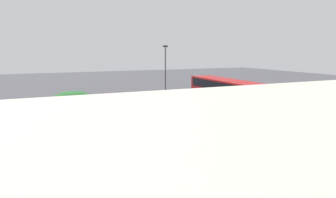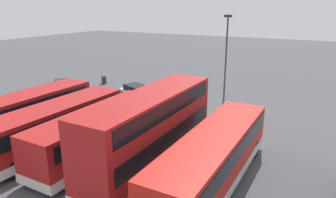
{
  "view_description": "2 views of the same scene",
  "coord_description": "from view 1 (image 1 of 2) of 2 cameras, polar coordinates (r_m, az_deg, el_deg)",
  "views": [
    {
      "loc": [
        14.3,
        36.63,
        7.6
      ],
      "look_at": [
        -0.63,
        2.59,
        1.32
      ],
      "focal_mm": 30.76,
      "sensor_mm": 36.0,
      "label": 1
    },
    {
      "loc": [
        -12.03,
        24.76,
        9.13
      ],
      "look_at": [
        0.07,
        2.18,
        1.4
      ],
      "focal_mm": 33.1,
      "sensor_mm": 36.0,
      "label": 2
    }
  ],
  "objects": [
    {
      "name": "ground_plane",
      "position": [
        40.05,
        -2.31,
        -1.35
      ],
      "size": [
        140.0,
        140.0,
        0.0
      ],
      "primitive_type": "plane",
      "color": "#47474C"
    },
    {
      "name": "bus_single_deck_near_end",
      "position": [
        34.1,
        16.15,
        -0.88
      ],
      "size": [
        2.69,
        11.53,
        2.95
      ],
      "color": "red",
      "rests_on": "ground"
    },
    {
      "name": "bus_double_decker_second",
      "position": [
        31.65,
        11.03,
        0.05
      ],
      "size": [
        2.75,
        10.6,
        4.55
      ],
      "color": "#A51919",
      "rests_on": "ground"
    },
    {
      "name": "bus_single_deck_third",
      "position": [
        29.82,
        5.03,
        -2.01
      ],
      "size": [
        2.7,
        10.11,
        2.95
      ],
      "color": "#A51919",
      "rests_on": "ground"
    },
    {
      "name": "bus_single_deck_fourth",
      "position": [
        28.02,
        -0.42,
        -2.72
      ],
      "size": [
        2.9,
        10.77,
        2.95
      ],
      "color": "#A51919",
      "rests_on": "ground"
    },
    {
      "name": "bus_single_deck_fifth",
      "position": [
        27.32,
        -8.49,
        -3.15
      ],
      "size": [
        2.74,
        11.37,
        2.95
      ],
      "color": "#A51919",
      "rests_on": "ground"
    },
    {
      "name": "box_truck_blue",
      "position": [
        39.08,
        24.77,
        0.03
      ],
      "size": [
        2.72,
        7.57,
        3.2
      ],
      "color": "#595960",
      "rests_on": "ground"
    },
    {
      "name": "car_hatchback_silver",
      "position": [
        35.71,
        -21.15,
        -2.2
      ],
      "size": [
        4.68,
        3.94,
        1.43
      ],
      "color": "#A5D14C",
      "rests_on": "ground"
    },
    {
      "name": "car_small_green",
      "position": [
        38.84,
        -9.39,
        -0.77
      ],
      "size": [
        4.73,
        3.31,
        1.43
      ],
      "color": "silver",
      "rests_on": "ground"
    },
    {
      "name": "lamp_post_tall",
      "position": [
        44.08,
        -0.52,
        6.03
      ],
      "size": [
        0.7,
        0.3,
        8.35
      ],
      "color": "#38383D",
      "rests_on": "ground"
    },
    {
      "name": "waste_bin_yellow",
      "position": [
        41.29,
        -20.47,
        -0.95
      ],
      "size": [
        0.6,
        0.6,
        0.95
      ],
      "primitive_type": "cylinder",
      "color": "#333338",
      "rests_on": "ground"
    },
    {
      "name": "tree_leftmost",
      "position": [
        13.1,
        -18.07,
        -6.02
      ],
      "size": [
        3.42,
        3.42,
        5.92
      ],
      "color": "#4C3823",
      "rests_on": "ground"
    }
  ]
}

